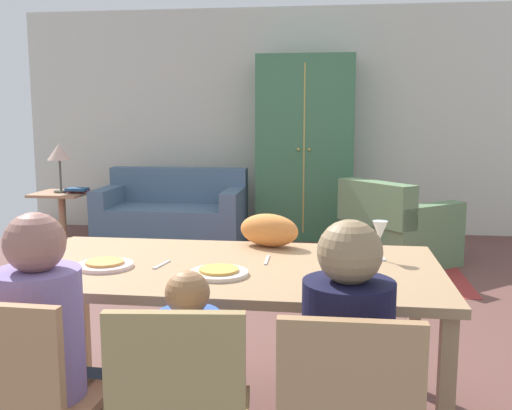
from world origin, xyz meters
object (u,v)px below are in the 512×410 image
object	(u,v)px
book_lower	(78,191)
handbag	(344,261)
dining_chair_man	(22,403)
person_woman	(346,392)
dining_table	(227,278)
armchair	(397,231)
person_child	(191,405)
book_upper	(77,189)
person_man	(48,374)
armoire	(305,148)
plate_near_man	(105,265)
cat	(269,230)
wine_glass	(380,232)
plate_near_child	(219,273)
table_lamp	(59,154)
side_table	(62,210)
couch	(173,215)

from	to	relation	value
book_lower	handbag	world-z (taller)	book_lower
dining_chair_man	person_woman	world-z (taller)	person_woman
dining_table	armchair	world-z (taller)	armchair
person_woman	person_child	bearing A→B (deg)	-179.43
armchair	book_upper	world-z (taller)	armchair
person_man	handbag	size ratio (longest dim) A/B	3.47
person_man	armoire	xyz separation A→B (m)	(0.67, 4.97, 0.54)
person_child	book_upper	world-z (taller)	person_child
dining_chair_man	armchair	size ratio (longest dim) A/B	0.72
handbag	armoire	bearing A→B (deg)	105.06
plate_near_man	cat	size ratio (longest dim) A/B	0.78
plate_near_man	book_lower	distance (m)	4.15
wine_glass	person_woman	xyz separation A→B (m)	(-0.16, -0.86, -0.38)
book_upper	plate_near_child	bearing A→B (deg)	-57.91
dining_table	dining_chair_man	distance (m)	1.03
armoire	book_upper	world-z (taller)	armoire
handbag	table_lamp	bearing A→B (deg)	163.83
dining_chair_man	person_child	distance (m)	0.56
side_table	cat	bearing A→B (deg)	-49.75
person_man	handbag	xyz separation A→B (m)	(1.11, 3.34, -0.38)
dining_chair_man	book_lower	bearing A→B (deg)	112.16
wine_glass	plate_near_man	bearing A→B (deg)	-166.25
dining_chair_man	cat	xyz separation A→B (m)	(0.68, 1.26, 0.35)
person_man	book_lower	world-z (taller)	person_man
couch	handbag	distance (m)	2.24
armoire	handbag	world-z (taller)	armoire
cat	person_man	bearing A→B (deg)	-103.50
wine_glass	side_table	bearing A→B (deg)	133.63
book_upper	wine_glass	bearing A→B (deg)	-47.92
dining_table	book_upper	world-z (taller)	dining_table
armoire	person_woman	bearing A→B (deg)	-85.55
wine_glass	person_man	distance (m)	1.55
armoire	side_table	world-z (taller)	armoire
plate_near_man	table_lamp	distance (m)	4.19
armoire	book_lower	distance (m)	2.63
armoire	person_man	bearing A→B (deg)	-97.73
armoire	table_lamp	bearing A→B (deg)	-164.73
cat	person_woman	bearing A→B (deg)	-51.99
person_child	side_table	bearing A→B (deg)	120.69
person_man	cat	world-z (taller)	person_man
book_upper	person_child	bearing A→B (deg)	-61.17
dining_chair_man	handbag	size ratio (longest dim) A/B	2.72
book_lower	armoire	bearing A→B (deg)	15.10
cat	couch	size ratio (longest dim) A/B	0.20
plate_near_child	person_woman	world-z (taller)	person_woman
person_woman	handbag	size ratio (longest dim) A/B	3.47
dining_table	handbag	size ratio (longest dim) A/B	6.03
wine_glass	person_woman	size ratio (longest dim) A/B	0.17
dining_table	person_woman	xyz separation A→B (m)	(0.53, -0.68, -0.18)
wine_glass	book_lower	xyz separation A→B (m)	(-3.05, 3.43, -0.30)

